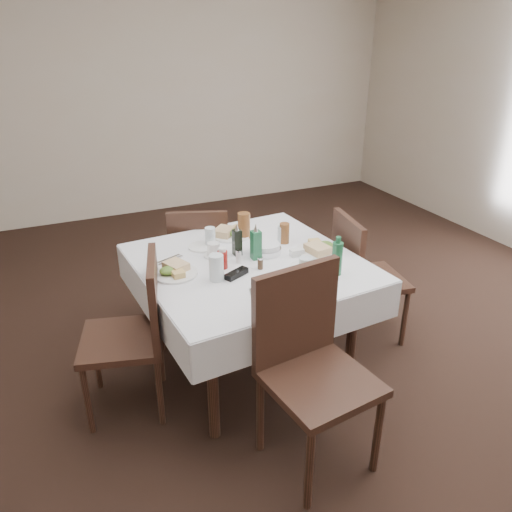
# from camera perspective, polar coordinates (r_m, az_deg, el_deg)

# --- Properties ---
(ground_plane) EXTENTS (7.00, 7.00, 0.00)m
(ground_plane) POSITION_cam_1_polar(r_m,az_deg,el_deg) (3.27, 3.77, -13.84)
(ground_plane) COLOR black
(room_shell) EXTENTS (6.04, 7.04, 2.80)m
(room_shell) POSITION_cam_1_polar(r_m,az_deg,el_deg) (2.57, 4.88, 17.42)
(room_shell) COLOR #C3B097
(room_shell) RESTS_ON ground
(dining_table) EXTENTS (1.35, 1.35, 0.76)m
(dining_table) POSITION_cam_1_polar(r_m,az_deg,el_deg) (3.01, -0.83, -2.04)
(dining_table) COLOR black
(dining_table) RESTS_ON ground
(chair_north) EXTENTS (0.54, 0.54, 0.89)m
(chair_north) POSITION_cam_1_polar(r_m,az_deg,el_deg) (3.67, -6.47, 0.02)
(chair_north) COLOR black
(chair_north) RESTS_ON ground
(chair_south) EXTENTS (0.54, 0.54, 1.02)m
(chair_south) POSITION_cam_1_polar(r_m,az_deg,el_deg) (2.48, 6.02, -11.36)
(chair_south) COLOR black
(chair_south) RESTS_ON ground
(chair_east) EXTENTS (0.50, 0.50, 0.92)m
(chair_east) POSITION_cam_1_polar(r_m,az_deg,el_deg) (3.46, 11.76, -1.68)
(chair_east) COLOR black
(chair_east) RESTS_ON ground
(chair_west) EXTENTS (0.54, 0.54, 0.93)m
(chair_west) POSITION_cam_1_polar(r_m,az_deg,el_deg) (2.85, -13.43, -7.82)
(chair_west) COLOR black
(chair_west) RESTS_ON ground
(meal_north) EXTENTS (0.27, 0.27, 0.06)m
(meal_north) POSITION_cam_1_polar(r_m,az_deg,el_deg) (3.32, -2.99, 2.66)
(meal_north) COLOR white
(meal_north) RESTS_ON dining_table
(meal_south) EXTENTS (0.28, 0.28, 0.06)m
(meal_south) POSITION_cam_1_polar(r_m,az_deg,el_deg) (2.66, 3.96, -3.35)
(meal_south) COLOR white
(meal_south) RESTS_ON dining_table
(meal_east) EXTENTS (0.28, 0.28, 0.06)m
(meal_east) POSITION_cam_1_polar(r_m,az_deg,el_deg) (3.11, 7.21, 0.88)
(meal_east) COLOR white
(meal_east) RESTS_ON dining_table
(meal_west) EXTENTS (0.25, 0.25, 0.06)m
(meal_west) POSITION_cam_1_polar(r_m,az_deg,el_deg) (2.85, -9.30, -1.67)
(meal_west) COLOR white
(meal_west) RESTS_ON dining_table
(side_plate_a) EXTENTS (0.17, 0.17, 0.01)m
(side_plate_a) POSITION_cam_1_polar(r_m,az_deg,el_deg) (3.17, -6.16, 1.06)
(side_plate_a) COLOR white
(side_plate_a) RESTS_ON dining_table
(side_plate_b) EXTENTS (0.17, 0.17, 0.01)m
(side_plate_b) POSITION_cam_1_polar(r_m,az_deg,el_deg) (2.90, 5.49, -1.30)
(side_plate_b) COLOR white
(side_plate_b) RESTS_ON dining_table
(water_n) EXTENTS (0.07, 0.07, 0.12)m
(water_n) POSITION_cam_1_polar(r_m,az_deg,el_deg) (3.17, -5.25, 2.20)
(water_n) COLOR silver
(water_n) RESTS_ON dining_table
(water_s) EXTENTS (0.07, 0.07, 0.14)m
(water_s) POSITION_cam_1_polar(r_m,az_deg,el_deg) (2.74, 5.68, -1.52)
(water_s) COLOR silver
(water_s) RESTS_ON dining_table
(water_e) EXTENTS (0.06, 0.06, 0.11)m
(water_e) POSITION_cam_1_polar(r_m,az_deg,el_deg) (3.22, 3.01, 2.49)
(water_e) COLOR silver
(water_e) RESTS_ON dining_table
(water_w) EXTENTS (0.08, 0.08, 0.15)m
(water_w) POSITION_cam_1_polar(r_m,az_deg,el_deg) (2.74, -4.55, -1.32)
(water_w) COLOR silver
(water_w) RESTS_ON dining_table
(iced_tea_a) EXTENTS (0.08, 0.08, 0.17)m
(iced_tea_a) POSITION_cam_1_polar(r_m,az_deg,el_deg) (3.28, -1.38, 3.51)
(iced_tea_a) COLOR brown
(iced_tea_a) RESTS_ON dining_table
(iced_tea_b) EXTENTS (0.06, 0.06, 0.13)m
(iced_tea_b) POSITION_cam_1_polar(r_m,az_deg,el_deg) (3.21, 3.26, 2.62)
(iced_tea_b) COLOR brown
(iced_tea_b) RESTS_ON dining_table
(bread_basket) EXTENTS (0.19, 0.19, 0.06)m
(bread_basket) POSITION_cam_1_polar(r_m,az_deg,el_deg) (3.07, 1.10, 0.89)
(bread_basket) COLOR silver
(bread_basket) RESTS_ON dining_table
(oil_cruet_dark) EXTENTS (0.05, 0.05, 0.21)m
(oil_cruet_dark) POSITION_cam_1_polar(r_m,az_deg,el_deg) (3.03, -2.18, 1.70)
(oil_cruet_dark) COLOR black
(oil_cruet_dark) RESTS_ON dining_table
(oil_cruet_green) EXTENTS (0.05, 0.05, 0.23)m
(oil_cruet_green) POSITION_cam_1_polar(r_m,az_deg,el_deg) (2.97, -0.01, 1.42)
(oil_cruet_green) COLOR #22683F
(oil_cruet_green) RESTS_ON dining_table
(ketchup_bottle) EXTENTS (0.06, 0.06, 0.13)m
(ketchup_bottle) POSITION_cam_1_polar(r_m,az_deg,el_deg) (2.87, -3.84, -0.31)
(ketchup_bottle) COLOR maroon
(ketchup_bottle) RESTS_ON dining_table
(salt_shaker) EXTENTS (0.04, 0.04, 0.08)m
(salt_shaker) POSITION_cam_1_polar(r_m,az_deg,el_deg) (2.94, -1.99, -0.04)
(salt_shaker) COLOR white
(salt_shaker) RESTS_ON dining_table
(pepper_shaker) EXTENTS (0.03, 0.03, 0.07)m
(pepper_shaker) POSITION_cam_1_polar(r_m,az_deg,el_deg) (2.87, 0.49, -0.82)
(pepper_shaker) COLOR #432F1F
(pepper_shaker) RESTS_ON dining_table
(coffee_mug) EXTENTS (0.12, 0.12, 0.09)m
(coffee_mug) POSITION_cam_1_polar(r_m,az_deg,el_deg) (3.03, -4.87, 0.68)
(coffee_mug) COLOR white
(coffee_mug) RESTS_ON dining_table
(sunglasses) EXTENTS (0.16, 0.11, 0.03)m
(sunglasses) POSITION_cam_1_polar(r_m,az_deg,el_deg) (2.79, -2.24, -2.03)
(sunglasses) COLOR black
(sunglasses) RESTS_ON dining_table
(green_bottle) EXTENTS (0.06, 0.06, 0.23)m
(green_bottle) POSITION_cam_1_polar(r_m,az_deg,el_deg) (2.82, 9.25, -0.22)
(green_bottle) COLOR #22683F
(green_bottle) RESTS_ON dining_table
(sugar_caddy) EXTENTS (0.08, 0.05, 0.04)m
(sugar_caddy) POSITION_cam_1_polar(r_m,az_deg,el_deg) (3.05, 4.68, 0.44)
(sugar_caddy) COLOR white
(sugar_caddy) RESTS_ON dining_table
(cutlery_n) EXTENTS (0.09, 0.18, 0.01)m
(cutlery_n) POSITION_cam_1_polar(r_m,az_deg,el_deg) (3.40, -1.75, 2.86)
(cutlery_n) COLOR silver
(cutlery_n) RESTS_ON dining_table
(cutlery_s) EXTENTS (0.10, 0.19, 0.01)m
(cutlery_s) POSITION_cam_1_polar(r_m,az_deg,el_deg) (2.58, -0.04, -4.78)
(cutlery_s) COLOR silver
(cutlery_s) RESTS_ON dining_table
(cutlery_e) EXTENTS (0.18, 0.06, 0.01)m
(cutlery_e) POSITION_cam_1_polar(r_m,az_deg,el_deg) (3.04, 6.78, -0.09)
(cutlery_e) COLOR silver
(cutlery_e) RESTS_ON dining_table
(cutlery_w) EXTENTS (0.18, 0.11, 0.01)m
(cutlery_w) POSITION_cam_1_polar(r_m,az_deg,el_deg) (3.03, -9.89, -0.44)
(cutlery_w) COLOR silver
(cutlery_w) RESTS_ON dining_table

